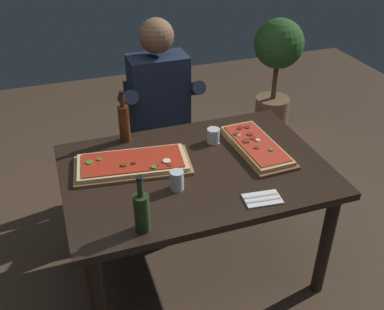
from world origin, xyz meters
TOP-DOWN VIEW (x-y plane):
  - ground_plane at (0.00, 0.00)m, footprint 6.40×6.40m
  - dining_table at (0.00, 0.00)m, footprint 1.40×0.96m
  - pizza_rectangular_front at (-0.31, 0.12)m, footprint 0.65×0.36m
  - pizza_rectangular_left at (0.39, 0.07)m, footprint 0.27×0.55m
  - wine_bottle_dark at (-0.29, 0.40)m, footprint 0.06×0.06m
  - oil_bottle_amber at (-0.38, -0.38)m, footprint 0.07×0.07m
  - tumbler_near_camera at (-0.15, -0.15)m, footprint 0.07×0.07m
  - tumbler_far_side at (0.19, 0.22)m, footprint 0.07×0.07m
  - napkin_cutlery_set at (0.22, -0.36)m, footprint 0.19×0.13m
  - diner_chair at (0.02, 0.86)m, footprint 0.44×0.44m
  - seated_diner at (0.02, 0.74)m, footprint 0.53×0.41m
  - potted_plant_corner at (1.21, 1.34)m, footprint 0.42×0.42m

SIDE VIEW (x-z plane):
  - ground_plane at x=0.00m, z-range 0.00..0.00m
  - diner_chair at x=0.02m, z-range 0.05..0.92m
  - dining_table at x=0.00m, z-range 0.27..1.01m
  - potted_plant_corner at x=1.21m, z-range 0.11..1.18m
  - seated_diner at x=0.02m, z-range 0.08..1.41m
  - napkin_cutlery_set at x=0.22m, z-range 0.74..0.75m
  - pizza_rectangular_left at x=0.39m, z-range 0.74..0.78m
  - pizza_rectangular_front at x=-0.31m, z-range 0.73..0.78m
  - tumbler_far_side at x=0.19m, z-range 0.73..0.82m
  - tumbler_near_camera at x=-0.15m, z-range 0.74..0.84m
  - oil_bottle_amber at x=-0.38m, z-range 0.70..0.98m
  - wine_bottle_dark at x=-0.29m, z-range 0.71..1.02m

